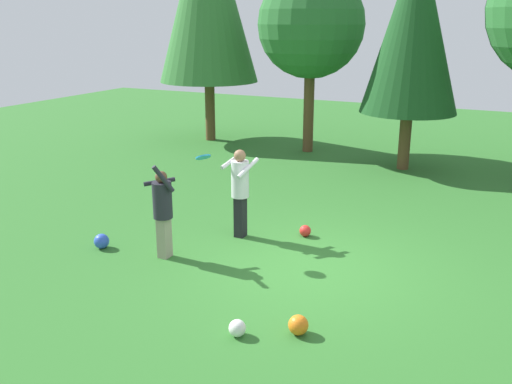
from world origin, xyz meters
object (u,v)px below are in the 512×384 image
(person_thrower, at_px, (163,207))
(ball_blue, at_px, (102,241))
(ball_orange, at_px, (298,325))
(tree_left, at_px, (311,25))
(person_catcher, at_px, (240,186))
(frisbee, at_px, (203,157))
(ball_white, at_px, (237,328))
(ball_red, at_px, (305,231))
(tree_center, at_px, (414,25))

(person_thrower, distance_m, ball_blue, 1.52)
(ball_orange, relative_size, tree_left, 0.05)
(person_thrower, height_order, person_catcher, person_thrower)
(tree_left, bearing_deg, frisbee, -81.73)
(person_catcher, relative_size, ball_white, 7.39)
(person_catcher, bearing_deg, ball_orange, 53.71)
(ball_blue, bearing_deg, ball_red, 34.72)
(person_catcher, height_order, ball_orange, person_catcher)
(ball_orange, distance_m, ball_blue, 4.54)
(ball_red, distance_m, tree_left, 8.39)
(person_thrower, bearing_deg, frisbee, -0.00)
(frisbee, bearing_deg, ball_orange, -36.39)
(person_thrower, xyz_separation_m, tree_left, (-0.71, 9.02, 2.97))
(ball_orange, xyz_separation_m, tree_left, (-3.81, 10.39, 3.78))
(ball_red, relative_size, tree_center, 0.04)
(ball_red, bearing_deg, ball_white, -82.73)
(person_catcher, distance_m, ball_blue, 2.78)
(ball_white, bearing_deg, person_thrower, 143.56)
(tree_center, bearing_deg, ball_red, -95.88)
(tree_left, bearing_deg, person_thrower, -85.52)
(ball_orange, relative_size, ball_red, 1.21)
(ball_red, xyz_separation_m, tree_left, (-2.61, 7.01, 3.80))
(ball_orange, bearing_deg, ball_blue, 165.03)
(ball_white, xyz_separation_m, tree_center, (0.15, 9.88, 3.81))
(frisbee, distance_m, tree_left, 8.84)
(ball_white, height_order, ball_red, ball_white)
(ball_blue, height_order, tree_left, tree_left)
(ball_blue, xyz_separation_m, tree_left, (0.57, 9.21, 3.78))
(person_catcher, xyz_separation_m, ball_red, (1.14, 0.55, -0.92))
(tree_center, bearing_deg, ball_white, -90.85)
(ball_orange, distance_m, tree_center, 10.22)
(frisbee, bearing_deg, person_catcher, 75.89)
(tree_center, bearing_deg, ball_blue, -114.66)
(person_catcher, relative_size, tree_left, 0.31)
(frisbee, bearing_deg, ball_blue, -158.13)
(person_thrower, relative_size, ball_white, 7.45)
(person_thrower, relative_size, tree_center, 0.28)
(ball_white, bearing_deg, ball_blue, 156.81)
(tree_left, bearing_deg, tree_center, -15.70)
(ball_orange, bearing_deg, person_catcher, 129.60)
(person_thrower, bearing_deg, ball_white, -81.94)
(person_catcher, bearing_deg, ball_white, 40.80)
(tree_left, bearing_deg, ball_white, -74.00)
(person_catcher, distance_m, tree_center, 7.46)
(person_thrower, height_order, frisbee, frisbee)
(person_thrower, distance_m, ball_red, 2.89)
(person_catcher, xyz_separation_m, ball_white, (1.62, -3.23, -0.92))
(tree_center, distance_m, tree_left, 3.36)
(frisbee, bearing_deg, ball_red, 47.10)
(ball_white, bearing_deg, ball_orange, 29.04)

